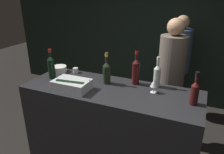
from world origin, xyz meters
The scene contains 13 objects.
wall_back_chalkboard centered at (0.00, 2.48, 1.40)m, with size 6.40×0.06×2.80m.
bar_counter centered at (0.00, 0.34, 0.53)m, with size 1.86×0.68×1.07m.
ice_bin_with_bottles centered at (-0.36, 0.17, 1.12)m, with size 0.37×0.24×0.11m.
bowl_white centered at (-0.80, 0.55, 1.11)m, with size 0.18×0.18×0.07m.
wine_glass centered at (0.43, 0.44, 1.17)m, with size 0.07×0.07×0.14m.
candle_votive centered at (-0.60, 0.60, 1.10)m, with size 0.07×0.07×0.06m.
white_wine_bottle centered at (0.42, 0.59, 1.20)m, with size 0.07×0.07×0.33m.
red_wine_bottle_burgundy centered at (-0.75, 0.34, 1.21)m, with size 0.08×0.08×0.35m.
champagne_bottle centered at (-0.10, 0.46, 1.20)m, with size 0.08×0.08×0.35m.
red_wine_bottle_tall centered at (0.19, 0.57, 1.22)m, with size 0.08×0.08×0.37m.
red_wine_bottle_black_foil centered at (0.82, 0.34, 1.20)m, with size 0.07×0.07×0.31m.
person_in_hoodie centered at (0.47, 2.02, 0.93)m, with size 0.36×0.36×1.67m.
person_blond_tee centered at (0.48, 1.16, 0.97)m, with size 0.34×0.34×1.72m.
Camera 1 is at (0.84, -1.55, 2.03)m, focal length 35.00 mm.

